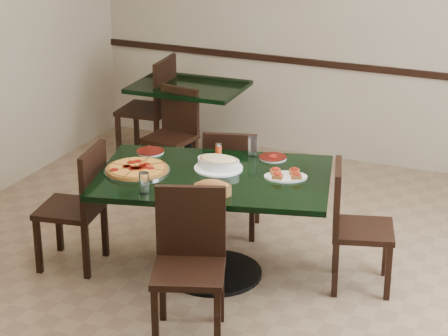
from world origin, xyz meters
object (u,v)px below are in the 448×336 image
at_px(chair_left, 80,201).
at_px(back_chair_near, 174,129).
at_px(chair_right, 351,220).
at_px(bruschetta_platter, 286,175).
at_px(lasagna_casserole, 219,163).
at_px(chair_far, 232,177).
at_px(back_chair_left, 154,103).
at_px(pepperoni_pizza, 137,169).
at_px(back_table, 189,109).
at_px(chair_near, 190,255).
at_px(bread_basket, 213,188).
at_px(main_table, 214,200).

bearing_deg(chair_left, back_chair_near, 175.54).
distance_m(chair_right, bruschetta_platter, 0.53).
distance_m(back_chair_near, lasagna_casserole, 1.81).
height_order(chair_far, bruschetta_platter, chair_far).
xyz_separation_m(chair_left, back_chair_left, (-0.56, 2.15, 0.05)).
relative_size(chair_right, back_chair_left, 0.89).
height_order(lasagna_casserole, bruschetta_platter, lasagna_casserole).
bearing_deg(chair_right, back_chair_left, 38.25).
height_order(back_chair_near, back_chair_left, back_chair_left).
bearing_deg(pepperoni_pizza, lasagna_casserole, 28.15).
height_order(back_table, chair_left, chair_left).
bearing_deg(chair_far, back_table, -67.88).
bearing_deg(pepperoni_pizza, chair_right, 15.37).
distance_m(chair_near, bread_basket, 0.49).
height_order(chair_near, bread_basket, chair_near).
xyz_separation_m(chair_near, pepperoni_pizza, (-0.66, 0.55, 0.26)).
xyz_separation_m(back_chair_near, lasagna_casserole, (1.06, -1.43, 0.35)).
relative_size(chair_left, back_chair_left, 0.92).
xyz_separation_m(chair_right, pepperoni_pizza, (-1.40, -0.38, 0.29)).
bearing_deg(back_chair_left, lasagna_casserole, 35.06).
bearing_deg(chair_near, lasagna_casserole, 81.20).
height_order(chair_near, pepperoni_pizza, chair_near).
bearing_deg(chair_far, bread_basket, 91.05).
bearing_deg(back_chair_left, chair_left, 10.70).
xyz_separation_m(back_table, bruschetta_platter, (1.58, -1.79, 0.25)).
height_order(chair_near, back_chair_left, back_chair_left).
distance_m(chair_near, bruschetta_platter, 0.93).
xyz_separation_m(chair_far, chair_left, (-0.76, -0.88, 0.02)).
xyz_separation_m(chair_left, bread_basket, (1.04, -0.07, 0.29)).
height_order(lasagna_casserole, bread_basket, bread_basket).
height_order(chair_far, bread_basket, chair_far).
height_order(chair_left, lasagna_casserole, chair_left).
bearing_deg(pepperoni_pizza, bruschetta_platter, 16.73).
xyz_separation_m(main_table, chair_left, (-0.91, -0.24, -0.07)).
bearing_deg(back_table, main_table, -61.89).
bearing_deg(back_chair_left, back_chair_near, 42.76).
distance_m(back_table, pepperoni_pizza, 2.18).
height_order(back_table, bread_basket, bread_basket).
height_order(back_table, bruschetta_platter, bruschetta_platter).
xyz_separation_m(main_table, back_table, (-1.12, 1.93, -0.04)).
xyz_separation_m(chair_near, lasagna_casserole, (-0.17, 0.81, 0.28)).
relative_size(back_table, back_chair_left, 1.05).
distance_m(chair_far, back_chair_near, 1.29).
relative_size(chair_near, lasagna_casserole, 2.75).
relative_size(chair_far, bread_basket, 3.13).
height_order(main_table, back_table, same).
bearing_deg(bruschetta_platter, pepperoni_pizza, 175.65).
bearing_deg(chair_near, back_chair_near, 98.15).
distance_m(main_table, chair_left, 0.94).
height_order(chair_near, chair_right, chair_near).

